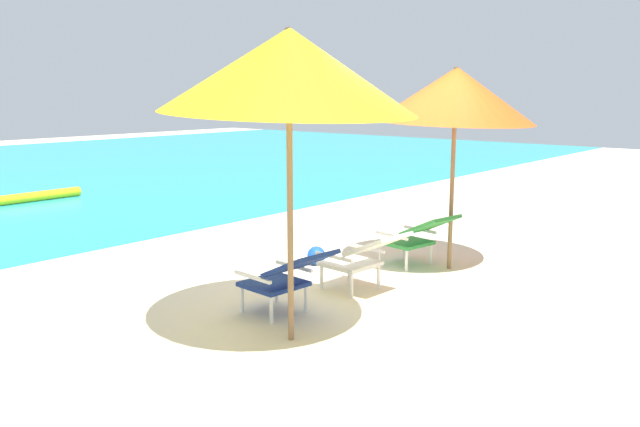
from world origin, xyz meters
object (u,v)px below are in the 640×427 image
(lounge_chair_right, at_px, (417,235))
(beach_umbrella_right, at_px, (456,95))
(lounge_chair_center, at_px, (363,255))
(beach_ball, at_px, (316,256))
(swim_buoy, at_px, (40,196))
(beach_umbrella_left, at_px, (289,71))
(lounge_chair_left, at_px, (286,275))

(lounge_chair_right, distance_m, beach_umbrella_right, 1.67)
(lounge_chair_center, relative_size, beach_ball, 3.99)
(lounge_chair_center, xyz_separation_m, lounge_chair_right, (1.19, 0.09, 0.00))
(swim_buoy, xyz_separation_m, lounge_chair_center, (-0.59, -8.17, 0.31))
(lounge_chair_center, height_order, beach_umbrella_left, beach_umbrella_left)
(lounge_chair_right, bearing_deg, beach_umbrella_left, -171.06)
(lounge_chair_right, relative_size, beach_umbrella_right, 0.40)
(lounge_chair_center, relative_size, beach_umbrella_left, 0.35)
(beach_ball, bearing_deg, lounge_chair_left, -147.81)
(lounge_chair_left, xyz_separation_m, beach_ball, (1.57, 0.99, -0.29))
(beach_umbrella_left, relative_size, beach_ball, 11.48)
(lounge_chair_center, distance_m, lounge_chair_right, 1.19)
(lounge_chair_right, bearing_deg, beach_ball, 124.07)
(lounge_chair_left, xyz_separation_m, lounge_chair_right, (2.24, -0.01, 0.00))
(lounge_chair_right, relative_size, beach_umbrella_left, 0.36)
(swim_buoy, distance_m, beach_umbrella_right, 8.65)
(beach_umbrella_right, xyz_separation_m, beach_ball, (-0.90, 1.31, -1.92))
(swim_buoy, height_order, beach_ball, beach_ball)
(lounge_chair_center, bearing_deg, lounge_chair_left, 174.70)
(lounge_chair_left, distance_m, beach_umbrella_left, 1.91)
(swim_buoy, xyz_separation_m, beach_ball, (-0.07, -7.08, 0.02))
(swim_buoy, bearing_deg, lounge_chair_left, -101.49)
(beach_umbrella_left, relative_size, beach_umbrella_right, 1.10)
(beach_umbrella_left, bearing_deg, beach_ball, 35.74)
(lounge_chair_left, bearing_deg, lounge_chair_center, -5.30)
(swim_buoy, relative_size, lounge_chair_center, 1.77)
(lounge_chair_left, relative_size, beach_umbrella_right, 0.38)
(lounge_chair_center, height_order, lounge_chair_right, same)
(lounge_chair_right, distance_m, beach_ball, 1.24)
(beach_umbrella_right, bearing_deg, beach_ball, 124.65)
(swim_buoy, distance_m, beach_ball, 7.08)
(swim_buoy, bearing_deg, beach_umbrella_right, -84.34)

